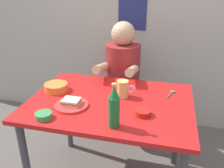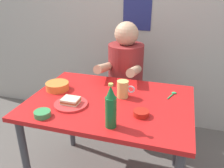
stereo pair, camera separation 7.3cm
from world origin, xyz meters
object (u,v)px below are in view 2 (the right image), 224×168
(stool, at_px, (125,106))
(soup_bowl_orange, at_px, (57,86))
(beer_mug, at_px, (123,89))
(dining_table, at_px, (110,112))
(plate_orange, at_px, (71,104))
(sandwich, at_px, (71,101))
(person_seated, at_px, (125,67))
(beer_bottle, at_px, (111,108))

(stool, xyz_separation_m, soup_bowl_orange, (-0.38, -0.58, 0.42))
(beer_mug, distance_m, soup_bowl_orange, 0.50)
(dining_table, height_order, soup_bowl_orange, soup_bowl_orange)
(soup_bowl_orange, bearing_deg, beer_mug, 2.56)
(plate_orange, relative_size, sandwich, 2.00)
(sandwich, bearing_deg, stool, 76.78)
(plate_orange, height_order, soup_bowl_orange, soup_bowl_orange)
(person_seated, relative_size, beer_bottle, 2.75)
(stool, height_order, person_seated, person_seated)
(soup_bowl_orange, bearing_deg, sandwich, -43.34)
(stool, xyz_separation_m, sandwich, (-0.18, -0.77, 0.42))
(beer_mug, bearing_deg, plate_orange, -144.41)
(plate_orange, xyz_separation_m, sandwich, (0.00, 0.00, 0.02))
(dining_table, xyz_separation_m, sandwich, (-0.22, -0.14, 0.13))
(dining_table, distance_m, person_seated, 0.63)
(dining_table, bearing_deg, beer_bottle, -71.69)
(stool, bearing_deg, plate_orange, -103.22)
(sandwich, bearing_deg, beer_bottle, -26.08)
(dining_table, relative_size, beer_mug, 8.73)
(sandwich, bearing_deg, plate_orange, -90.00)
(soup_bowl_orange, bearing_deg, beer_bottle, -33.60)
(plate_orange, distance_m, soup_bowl_orange, 0.28)
(plate_orange, xyz_separation_m, soup_bowl_orange, (-0.20, 0.19, 0.02))
(sandwich, xyz_separation_m, soup_bowl_orange, (-0.20, 0.19, -0.00))
(stool, xyz_separation_m, plate_orange, (-0.18, -0.77, 0.40))
(stool, xyz_separation_m, beer_mug, (0.12, -0.55, 0.45))
(dining_table, xyz_separation_m, beer_mug, (0.07, 0.08, 0.15))
(stool, relative_size, person_seated, 0.63)
(person_seated, distance_m, plate_orange, 0.78)
(stool, bearing_deg, beer_mug, -78.09)
(sandwich, bearing_deg, dining_table, 31.53)
(person_seated, height_order, plate_orange, person_seated)
(stool, relative_size, sandwich, 4.09)
(person_seated, relative_size, beer_mug, 5.71)
(dining_table, height_order, sandwich, sandwich)
(dining_table, xyz_separation_m, plate_orange, (-0.22, -0.14, 0.10))
(stool, distance_m, plate_orange, 0.88)
(person_seated, bearing_deg, sandwich, -103.40)
(beer_mug, bearing_deg, person_seated, 102.15)
(plate_orange, distance_m, sandwich, 0.02)
(dining_table, height_order, beer_bottle, beer_bottle)
(dining_table, bearing_deg, beer_mug, 45.84)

